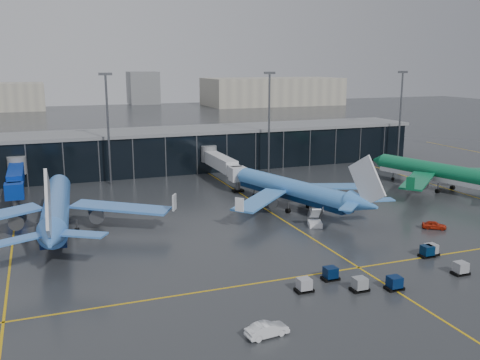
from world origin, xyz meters
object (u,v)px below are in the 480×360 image
object	(u,v)px
baggage_carts	(406,269)
service_van_white	(267,330)
airliner_aer_lingus	(439,162)
service_van_red	(434,225)
airliner_arkefly	(55,192)
airliner_klm_near	(292,178)
mobile_airstair	(315,222)

from	to	relation	value
baggage_carts	service_van_white	distance (m)	25.36
airliner_aer_lingus	service_van_red	world-z (taller)	airliner_aer_lingus
airliner_arkefly	airliner_klm_near	bearing A→B (deg)	3.12
mobile_airstair	service_van_red	bearing A→B (deg)	-5.08
airliner_klm_near	airliner_aer_lingus	distance (m)	37.48
airliner_klm_near	baggage_carts	bearing A→B (deg)	-107.50
mobile_airstair	service_van_red	size ratio (longest dim) A/B	0.95
airliner_arkefly	baggage_carts	distance (m)	55.98
service_van_red	service_van_white	distance (m)	47.44
baggage_carts	service_van_white	bearing A→B (deg)	-160.17
service_van_white	airliner_arkefly	bearing A→B (deg)	15.93
airliner_klm_near	mobile_airstair	distance (m)	12.98
service_van_white	airliner_aer_lingus	bearing A→B (deg)	-59.60
airliner_klm_near	service_van_red	size ratio (longest dim) A/B	9.96
airliner_arkefly	service_van_red	world-z (taller)	airliner_arkefly
airliner_arkefly	service_van_red	bearing A→B (deg)	-15.38
airliner_aer_lingus	airliner_arkefly	bearing A→B (deg)	165.95
airliner_aer_lingus	baggage_carts	xyz separation A→B (m)	(-37.86, -38.12, -5.58)
baggage_carts	service_van_red	bearing A→B (deg)	40.69
airliner_aer_lingus	airliner_klm_near	bearing A→B (deg)	168.73
service_van_white	airliner_klm_near	bearing A→B (deg)	-35.74
baggage_carts	airliner_aer_lingus	bearing A→B (deg)	45.20
baggage_carts	service_van_red	distance (m)	22.87
airliner_klm_near	service_van_red	world-z (taller)	airliner_klm_near
airliner_aer_lingus	service_van_white	size ratio (longest dim) A/B	8.95
airliner_arkefly	airliner_aer_lingus	distance (m)	80.36
airliner_arkefly	baggage_carts	size ratio (longest dim) A/B	1.33
airliner_klm_near	mobile_airstair	xyz separation A→B (m)	(-1.28, -11.77, -5.32)
airliner_klm_near	baggage_carts	distance (m)	35.71
airliner_arkefly	service_van_red	size ratio (longest dim) A/B	11.19
airliner_arkefly	airliner_klm_near	world-z (taller)	airliner_arkefly
airliner_klm_near	service_van_red	xyz separation A→B (m)	(16.85, -20.39, -5.42)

